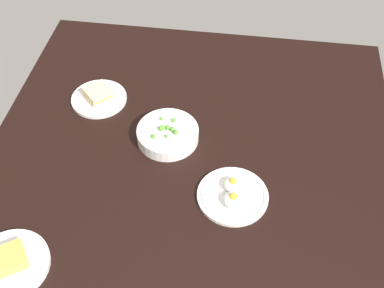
{
  "coord_description": "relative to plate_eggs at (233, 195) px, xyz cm",
  "views": [
    {
      "loc": [
        -91.33,
        -13.09,
        108.03
      ],
      "look_at": [
        0.0,
        0.0,
        6.0
      ],
      "focal_mm": 45.97,
      "sensor_mm": 36.0,
      "label": 1
    }
  ],
  "objects": [
    {
      "name": "dining_table",
      "position": [
        15.26,
        12.84,
        -3.12
      ],
      "size": [
        112.84,
        114.89,
        4.0
      ],
      "primitive_type": "cube",
      "color": "black",
      "rests_on": "ground"
    },
    {
      "name": "plate_eggs",
      "position": [
        0.0,
        0.0,
        0.0
      ],
      "size": [
        18.58,
        18.58,
        4.75
      ],
      "color": "white",
      "rests_on": "dining_table"
    },
    {
      "name": "plate_sandwich",
      "position": [
        31.21,
        44.26,
        0.12
      ],
      "size": [
        17.06,
        17.06,
        4.28
      ],
      "color": "white",
      "rests_on": "dining_table"
    },
    {
      "name": "bowl_peas",
      "position": [
        18.04,
        20.25,
        1.06
      ],
      "size": [
        17.78,
        17.78,
        5.19
      ],
      "color": "white",
      "rests_on": "dining_table"
    },
    {
      "name": "plate_cheese",
      "position": [
        -27.0,
        49.42,
        0.27
      ],
      "size": [
        18.29,
        18.29,
        4.67
      ],
      "color": "white",
      "rests_on": "dining_table"
    }
  ]
}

